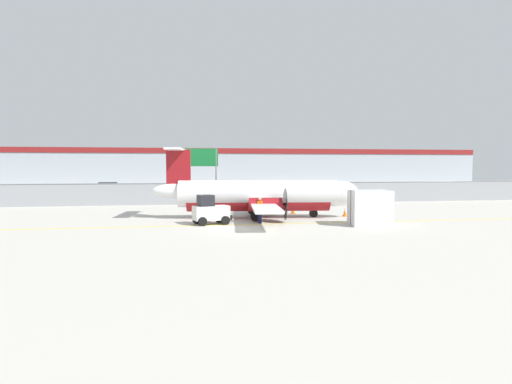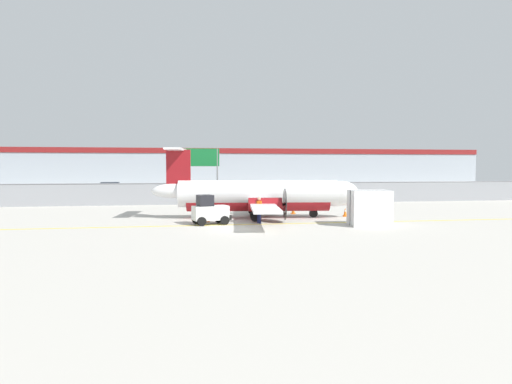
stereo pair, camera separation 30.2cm
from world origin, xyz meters
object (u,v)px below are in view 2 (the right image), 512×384
object	(u,v)px
traffic_cone_near_right	(258,216)
highway_sign	(202,162)
cargo_container	(369,208)
parked_car_2	(235,187)
commuter_airplane	(262,196)
traffic_cone_far_right	(345,212)
traffic_cone_near_left	(207,217)
parked_car_1	(173,190)
ground_crew_worker	(259,209)
parked_car_3	(333,190)
traffic_cone_far_left	(293,210)
parked_car_0	(111,188)
baggage_tug	(210,211)

from	to	relation	value
traffic_cone_near_right	highway_sign	world-z (taller)	highway_sign
cargo_container	parked_car_2	size ratio (longest dim) A/B	0.62
traffic_cone_near_right	cargo_container	bearing A→B (deg)	-30.59
commuter_airplane	traffic_cone_far_right	distance (m)	6.33
traffic_cone_near_left	parked_car_1	bearing A→B (deg)	96.05
traffic_cone_near_left	parked_car_1	distance (m)	25.20
ground_crew_worker	highway_sign	distance (m)	18.17
ground_crew_worker	traffic_cone_near_right	size ratio (longest dim) A/B	2.66
parked_car_1	parked_car_3	bearing A→B (deg)	163.57
traffic_cone_far_left	parked_car_0	bearing A→B (deg)	123.92
traffic_cone_near_right	traffic_cone_far_left	world-z (taller)	same
traffic_cone_far_left	traffic_cone_far_right	distance (m)	4.11
commuter_airplane	traffic_cone_near_right	world-z (taller)	commuter_airplane
parked_car_3	parked_car_1	bearing A→B (deg)	162.92
cargo_container	parked_car_0	world-z (taller)	cargo_container
parked_car_0	ground_crew_worker	bearing A→B (deg)	-68.69
parked_car_1	traffic_cone_near_right	bearing A→B (deg)	99.20
parked_car_2	baggage_tug	bearing A→B (deg)	76.66
traffic_cone_near_left	traffic_cone_far_left	xyz separation A→B (m)	(6.87, 4.11, 0.00)
ground_crew_worker	traffic_cone_near_left	world-z (taller)	ground_crew_worker
commuter_airplane	cargo_container	size ratio (longest dim) A/B	6.06
commuter_airplane	traffic_cone_far_left	size ratio (longest dim) A/B	25.12
cargo_container	parked_car_3	size ratio (longest dim) A/B	0.61
commuter_airplane	parked_car_1	bearing A→B (deg)	112.35
parked_car_3	traffic_cone_far_right	bearing A→B (deg)	-111.69
parked_car_0	parked_car_1	distance (m)	9.22
cargo_container	traffic_cone_near_right	world-z (taller)	cargo_container
commuter_airplane	traffic_cone_near_left	xyz separation A→B (m)	(-4.00, -1.78, -1.29)
parked_car_1	parked_car_2	world-z (taller)	same
baggage_tug	parked_car_0	distance (m)	32.93
highway_sign	parked_car_0	bearing A→B (deg)	128.87
traffic_cone_near_left	parked_car_3	distance (m)	26.51
traffic_cone_far_right	parked_car_1	world-z (taller)	parked_car_1
parked_car_0	parked_car_3	distance (m)	27.79
baggage_tug	parked_car_0	size ratio (longest dim) A/B	0.59
parked_car_1	parked_car_0	bearing A→B (deg)	-36.61
baggage_tug	traffic_cone_near_left	xyz separation A→B (m)	(-0.08, 1.27, -0.54)
baggage_tug	ground_crew_worker	size ratio (longest dim) A/B	1.49
cargo_container	traffic_cone_far_left	xyz separation A→B (m)	(-2.98, 7.55, -0.79)
baggage_tug	ground_crew_worker	world-z (taller)	baggage_tug
traffic_cone_near_left	parked_car_2	bearing A→B (deg)	79.95
parked_car_3	highway_sign	distance (m)	16.56
traffic_cone_near_right	traffic_cone_far_right	size ratio (longest dim) A/B	1.00
traffic_cone_near_left	parked_car_2	xyz separation A→B (m)	(5.37, 30.33, 0.58)
baggage_tug	parked_car_2	distance (m)	32.03
baggage_tug	highway_sign	bearing A→B (deg)	74.78
ground_crew_worker	parked_car_3	size ratio (longest dim) A/B	0.39
baggage_tug	traffic_cone_far_left	size ratio (longest dim) A/B	3.95
traffic_cone_far_left	ground_crew_worker	bearing A→B (deg)	-124.08
cargo_container	traffic_cone_far_right	world-z (taller)	cargo_container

